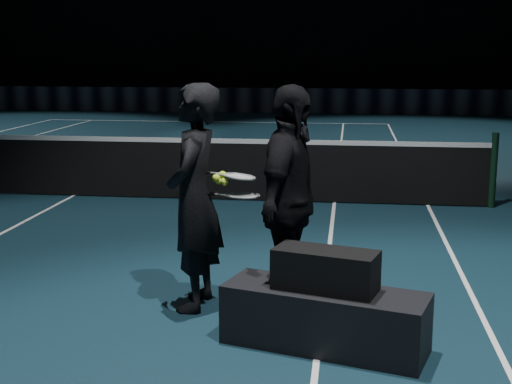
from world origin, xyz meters
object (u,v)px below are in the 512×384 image
racket_lower (244,196)px  racket_bag (326,270)px  tennis_balls (222,179)px  racket_upper (239,177)px  player_b (289,203)px  player_bench (325,318)px  player_a (194,198)px

racket_lower → racket_bag: bearing=-36.5°
racket_lower → tennis_balls: bearing=178.5°
racket_lower → racket_upper: size_ratio=1.00×
racket_bag → player_b: (-0.34, 0.65, 0.37)m
player_bench → racket_lower: 1.29m
racket_bag → tennis_balls: size_ratio=6.52×
racket_lower → racket_upper: racket_upper is taller
racket_upper → player_b: bearing=-9.1°
player_bench → tennis_balls: size_ratio=13.04×
player_bench → player_b: 1.06m
player_bench → player_b: bearing=133.6°
racket_bag → racket_lower: bearing=152.5°
player_a → player_b: size_ratio=1.00×
racket_bag → player_a: (-1.18, 0.75, 0.37)m
racket_bag → player_b: bearing=133.6°
player_a → racket_lower: player_a is taller
tennis_balls → racket_bag: bearing=-38.2°
player_bench → player_a: (-1.18, 0.75, 0.76)m
player_a → racket_upper: 0.45m
player_b → tennis_balls: 0.62m
player_a → racket_lower: bearing=83.8°
racket_bag → tennis_balls: bearing=158.0°
player_b → racket_lower: (-0.40, 0.05, 0.04)m
racket_upper → tennis_balls: 0.15m
racket_bag → player_a: 1.45m
player_a → racket_upper: size_ratio=2.93×
player_b → racket_lower: size_ratio=2.93×
player_b → racket_bag: bearing=-142.0°
player_bench → tennis_balls: 1.51m
racket_bag → tennis_balls: tennis_balls is taller
player_b → player_a: bearing=93.5°
racket_lower → racket_upper: 0.17m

